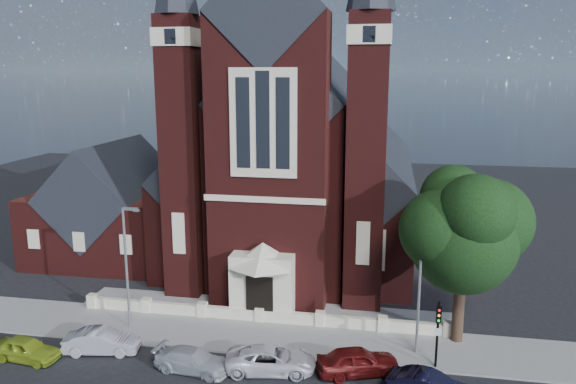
% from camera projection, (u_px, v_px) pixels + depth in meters
% --- Properties ---
extents(ground, '(120.00, 120.00, 0.00)m').
position_uv_depth(ground, '(284.00, 277.00, 45.31)').
color(ground, black).
rests_on(ground, ground).
extents(pavement_strip, '(60.00, 5.00, 0.12)m').
position_uv_depth(pavement_strip, '(253.00, 336.00, 35.22)').
color(pavement_strip, gray).
rests_on(pavement_strip, ground).
extents(forecourt_paving, '(26.00, 3.00, 0.14)m').
position_uv_depth(forecourt_paving, '(267.00, 310.00, 39.06)').
color(forecourt_paving, gray).
rests_on(forecourt_paving, ground).
extents(forecourt_wall, '(24.00, 0.40, 0.90)m').
position_uv_depth(forecourt_wall, '(260.00, 322.00, 37.14)').
color(forecourt_wall, beige).
rests_on(forecourt_wall, ground).
extents(church, '(20.01, 34.90, 29.20)m').
position_uv_depth(church, '(300.00, 161.00, 51.22)').
color(church, '#451412').
rests_on(church, ground).
extents(parish_hall, '(12.00, 12.20, 10.24)m').
position_uv_depth(parish_hall, '(115.00, 211.00, 50.17)').
color(parish_hall, '#451412').
rests_on(parish_hall, ground).
extents(street_tree, '(6.40, 6.60, 10.70)m').
position_uv_depth(street_tree, '(466.00, 234.00, 32.69)').
color(street_tree, black).
rests_on(street_tree, ground).
extents(street_lamp_left, '(1.16, 0.22, 8.09)m').
position_uv_depth(street_lamp_left, '(127.00, 261.00, 35.16)').
color(street_lamp_left, gray).
rests_on(street_lamp_left, ground).
extents(street_lamp_right, '(1.16, 0.22, 8.09)m').
position_uv_depth(street_lamp_right, '(421.00, 280.00, 31.99)').
color(street_lamp_right, gray).
rests_on(street_lamp_right, ground).
extents(traffic_signal, '(0.28, 0.42, 4.00)m').
position_uv_depth(traffic_signal, '(438.00, 326.00, 30.74)').
color(traffic_signal, black).
rests_on(traffic_signal, ground).
extents(car_lime_van, '(4.10, 2.01, 1.35)m').
position_uv_depth(car_lime_van, '(26.00, 349.00, 32.15)').
color(car_lime_van, '#91A921').
rests_on(car_lime_van, ground).
extents(car_silver_a, '(4.54, 2.26, 1.43)m').
position_uv_depth(car_silver_a, '(102.00, 341.00, 32.97)').
color(car_silver_a, '#9D9EA4').
rests_on(car_silver_a, ground).
extents(car_silver_b, '(4.56, 2.36, 1.26)m').
position_uv_depth(car_silver_b, '(193.00, 360.00, 30.97)').
color(car_silver_b, '#AFB3B8').
rests_on(car_silver_b, ground).
extents(car_white_suv, '(5.26, 2.97, 1.39)m').
position_uv_depth(car_white_suv, '(271.00, 360.00, 30.93)').
color(car_white_suv, white).
rests_on(car_white_suv, ground).
extents(car_dark_red, '(4.86, 3.22, 1.54)m').
position_uv_depth(car_dark_red, '(358.00, 361.00, 30.62)').
color(car_dark_red, '#590F0F').
rests_on(car_dark_red, ground).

